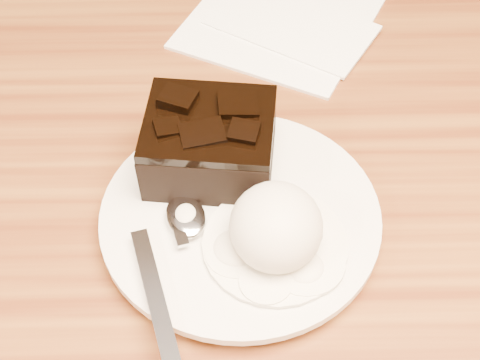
{
  "coord_description": "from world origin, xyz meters",
  "views": [
    {
      "loc": [
        -0.04,
        -0.32,
        1.16
      ],
      "look_at": [
        -0.03,
        -0.0,
        0.79
      ],
      "focal_mm": 53.82,
      "sensor_mm": 36.0,
      "label": 1
    }
  ],
  "objects_px": {
    "napkin": "(279,20)",
    "ice_cream_scoop": "(276,227)",
    "brownie": "(210,146)",
    "plate": "(240,220)",
    "spoon": "(186,218)"
  },
  "relations": [
    {
      "from": "napkin",
      "to": "ice_cream_scoop",
      "type": "bearing_deg",
      "value": -93.96
    },
    {
      "from": "brownie",
      "to": "plate",
      "type": "bearing_deg",
      "value": -65.05
    },
    {
      "from": "plate",
      "to": "brownie",
      "type": "relative_size",
      "value": 2.19
    },
    {
      "from": "plate",
      "to": "napkin",
      "type": "height_order",
      "value": "plate"
    },
    {
      "from": "plate",
      "to": "spoon",
      "type": "height_order",
      "value": "spoon"
    },
    {
      "from": "ice_cream_scoop",
      "to": "napkin",
      "type": "xyz_separation_m",
      "value": [
        0.02,
        0.26,
        -0.03
      ]
    },
    {
      "from": "plate",
      "to": "ice_cream_scoop",
      "type": "bearing_deg",
      "value": -51.06
    },
    {
      "from": "ice_cream_scoop",
      "to": "napkin",
      "type": "relative_size",
      "value": 0.42
    },
    {
      "from": "brownie",
      "to": "napkin",
      "type": "height_order",
      "value": "brownie"
    },
    {
      "from": "brownie",
      "to": "spoon",
      "type": "relative_size",
      "value": 0.58
    },
    {
      "from": "plate",
      "to": "spoon",
      "type": "xyz_separation_m",
      "value": [
        -0.04,
        -0.01,
        0.01
      ]
    },
    {
      "from": "brownie",
      "to": "napkin",
      "type": "distance_m",
      "value": 0.2
    },
    {
      "from": "napkin",
      "to": "spoon",
      "type": "bearing_deg",
      "value": -108.08
    },
    {
      "from": "plate",
      "to": "napkin",
      "type": "distance_m",
      "value": 0.24
    },
    {
      "from": "plate",
      "to": "ice_cream_scoop",
      "type": "distance_m",
      "value": 0.05
    }
  ]
}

